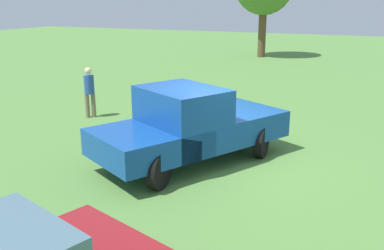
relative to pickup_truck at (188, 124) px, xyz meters
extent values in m
plane|color=#54843D|center=(0.29, -0.82, -0.94)|extent=(80.00, 80.00, 0.00)
cylinder|color=black|center=(1.82, -0.05, -0.54)|extent=(0.80, 0.22, 0.80)
cylinder|color=black|center=(1.04, -1.50, -0.54)|extent=(0.80, 0.22, 0.80)
cylinder|color=black|center=(-0.82, 1.38, -0.54)|extent=(0.80, 0.22, 0.80)
cylinder|color=black|center=(-1.61, -0.06, -0.54)|extent=(0.80, 0.22, 0.80)
cube|color=#144799|center=(1.35, -0.73, -0.20)|extent=(2.58, 2.61, 0.64)
cube|color=#144799|center=(-0.14, 0.08, 0.18)|extent=(2.25, 2.43, 1.40)
cube|color=slate|center=(-0.14, 0.08, 0.62)|extent=(1.98, 2.18, 0.48)
cube|color=#144799|center=(-0.97, 0.53, -0.22)|extent=(2.91, 2.79, 0.60)
cube|color=silver|center=(2.12, -1.15, -0.46)|extent=(1.00, 1.70, 0.16)
cylinder|color=#7A6B51|center=(2.55, 4.51, -0.55)|extent=(0.14, 0.14, 0.79)
cylinder|color=#7A6B51|center=(2.42, 4.66, -0.55)|extent=(0.14, 0.14, 0.79)
cylinder|color=#284C93|center=(2.49, 4.59, 0.14)|extent=(0.45, 0.45, 0.59)
sphere|color=beige|center=(2.49, 4.59, 0.59)|extent=(0.21, 0.21, 0.21)
cylinder|color=brown|center=(19.71, 3.38, 0.78)|extent=(0.50, 0.50, 3.44)
camera|label=1|loc=(-8.89, -3.94, 2.81)|focal=40.73mm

